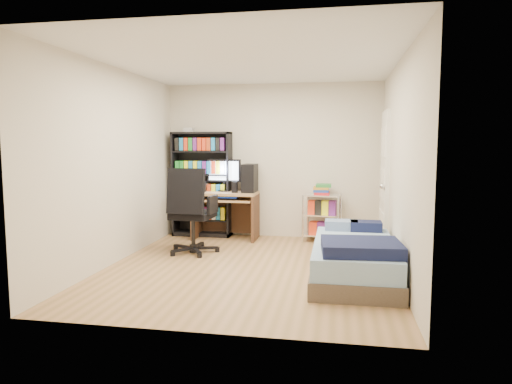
% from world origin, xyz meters
% --- Properties ---
extents(room, '(3.58, 4.08, 2.58)m').
position_xyz_m(room, '(0.00, 0.00, 1.25)').
color(room, '#A77B53').
rests_on(room, ground).
extents(media_shelf, '(0.97, 0.32, 1.80)m').
position_xyz_m(media_shelf, '(-1.16, 1.84, 0.89)').
color(media_shelf, black).
rests_on(media_shelf, room).
extents(computer_desk, '(1.02, 0.59, 1.28)m').
position_xyz_m(computer_desk, '(-0.61, 1.70, 0.69)').
color(computer_desk, tan).
rests_on(computer_desk, room).
extents(office_chair, '(0.77, 0.77, 1.20)m').
position_xyz_m(office_chair, '(-0.94, 0.60, 0.38)').
color(office_chair, black).
rests_on(office_chair, room).
extents(wire_cart, '(0.61, 0.48, 0.91)m').
position_xyz_m(wire_cart, '(0.83, 1.74, 0.60)').
color(wire_cart, white).
rests_on(wire_cart, room).
extents(bed, '(0.94, 1.88, 0.53)m').
position_xyz_m(bed, '(1.27, -0.22, 0.24)').
color(bed, brown).
rests_on(bed, room).
extents(door, '(0.12, 0.80, 2.00)m').
position_xyz_m(door, '(1.72, 1.35, 1.00)').
color(door, white).
rests_on(door, room).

